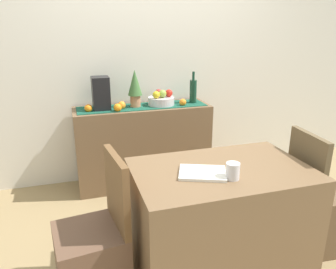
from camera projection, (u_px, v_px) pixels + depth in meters
name	position (u px, v px, depth m)	size (l,w,h in m)	color
ground_plane	(186.00, 228.00, 2.72)	(6.40, 6.40, 0.02)	#977E55
room_wall_rear	(149.00, 50.00, 3.36)	(6.40, 0.06, 2.70)	silver
sideboard_console	(143.00, 145.00, 3.38)	(1.36, 0.42, 0.83)	brown
table_runner	(142.00, 106.00, 3.25)	(1.27, 0.32, 0.01)	#174D3B
fruit_bowl	(161.00, 101.00, 3.29)	(0.27, 0.27, 0.08)	silver
apple_right	(159.00, 92.00, 3.33)	(0.07, 0.07, 0.07)	#A8342F
apple_center	(156.00, 95.00, 3.21)	(0.07, 0.07, 0.07)	gold
apple_upper	(163.00, 94.00, 3.25)	(0.08, 0.08, 0.08)	#88A740
apple_front	(169.00, 93.00, 3.28)	(0.07, 0.07, 0.07)	red
wine_bottle	(193.00, 91.00, 3.36)	(0.07, 0.07, 0.33)	#143928
coffee_maker	(101.00, 93.00, 3.09)	(0.16, 0.18, 0.31)	black
potted_plant	(135.00, 86.00, 3.16)	(0.14, 0.14, 0.37)	#BE7A56
orange_loose_mid	(118.00, 108.00, 3.05)	(0.08, 0.08, 0.08)	orange
orange_loose_near_bowl	(88.00, 108.00, 3.04)	(0.07, 0.07, 0.07)	orange
orange_loose_far	(183.00, 102.00, 3.28)	(0.07, 0.07, 0.07)	orange
orange_loose_end	(122.00, 105.00, 3.14)	(0.08, 0.08, 0.08)	orange
dining_table	(219.00, 219.00, 2.17)	(1.12, 0.71, 0.74)	brown
open_book	(203.00, 173.00, 1.97)	(0.28, 0.21, 0.02)	white
coffee_cup	(233.00, 171.00, 1.90)	(0.08, 0.08, 0.10)	silver
chair_near_window	(94.00, 256.00, 1.97)	(0.45, 0.45, 0.90)	brown
chair_by_corner	(319.00, 213.00, 2.43)	(0.43, 0.43, 0.90)	brown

